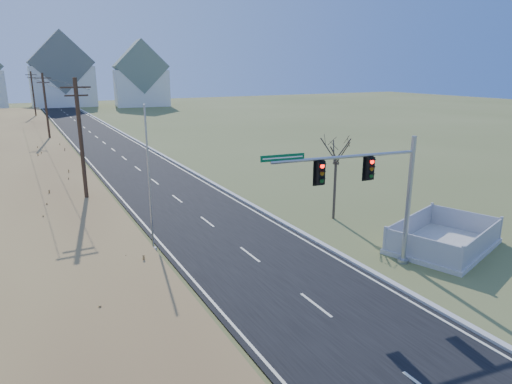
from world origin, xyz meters
name	(u,v)px	position (x,y,z in m)	size (l,w,h in m)	color
ground	(290,286)	(0.00, 0.00, 0.00)	(260.00, 260.00, 0.00)	brown
road	(99,139)	(0.00, 50.00, 0.03)	(8.00, 180.00, 0.06)	black
curb	(129,136)	(4.15, 50.00, 0.09)	(0.30, 180.00, 0.18)	#B2AFA8
utility_pole_near	(82,147)	(-6.50, 15.00, 4.68)	(1.80, 0.26, 9.00)	#422D1E
utility_pole_mid	(46,110)	(-6.50, 45.00, 4.68)	(1.80, 0.26, 9.00)	#422D1E
utility_pole_far	(34,96)	(-6.50, 75.00, 4.68)	(1.80, 0.26, 9.00)	#422D1E
condo_n	(62,76)	(2.00, 112.00, 7.61)	(15.27, 10.20, 18.54)	white
condo_ne	(141,79)	(20.00, 104.00, 6.84)	(14.12, 10.51, 16.52)	white
traffic_signal_mast	(378,189)	(4.68, -0.21, 4.04)	(8.07, 1.20, 6.46)	#9EA0A5
fence_enclosure	(443,243)	(9.90, -0.01, 0.28)	(7.29, 6.06, 1.43)	#B7B5AD
open_sign	(390,239)	(7.59, 1.68, 0.36)	(0.54, 0.18, 0.67)	white
flagpole	(150,195)	(-4.30, 7.09, 3.12)	(0.35, 0.35, 7.83)	#B7B5AD
bare_tree	(337,149)	(7.66, 6.89, 4.64)	(2.17, 2.17, 5.76)	#4C3F33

